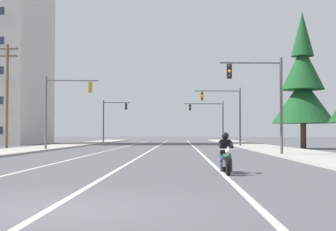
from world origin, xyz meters
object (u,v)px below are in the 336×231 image
Objects in this scene: traffic_signal_near_right at (264,92)px; traffic_signal_near_left at (61,102)px; traffic_signal_mid_left at (111,115)px; traffic_signal_far_right at (212,115)px; traffic_signal_mid_right at (227,108)px; utility_pole_left_near at (7,93)px; motorcycle_with_rider at (226,157)px; conifer_tree_right_verge_far at (303,86)px.

traffic_signal_near_right and traffic_signal_near_left have the same top height.
traffic_signal_mid_left is 14.98m from traffic_signal_far_right.
traffic_signal_far_right is at bearing 11.92° from traffic_signal_mid_left.
utility_pole_left_near is (-20.61, -7.36, 0.99)m from traffic_signal_mid_right.
traffic_signal_near_right is 20.92m from traffic_signal_mid_right.
traffic_signal_far_right is at bearing 86.87° from motorcycle_with_rider.
traffic_signal_mid_right reaches higher than motorcycle_with_rider.
traffic_signal_far_right is at bearing 90.46° from traffic_signal_mid_right.
utility_pole_left_near is (-20.43, -30.11, 0.93)m from traffic_signal_far_right.
traffic_signal_mid_right and traffic_signal_mid_left have the same top height.
traffic_signal_near_right is 18.34m from traffic_signal_near_left.
traffic_signal_mid_left is 0.49× the size of conifer_tree_right_verge_far.
traffic_signal_mid_right is at bearing 19.64° from utility_pole_left_near.
traffic_signal_mid_right and traffic_signal_far_right have the same top height.
motorcycle_with_rider is at bearing -104.98° from traffic_signal_near_right.
utility_pole_left_near is (-5.72, 3.35, 1.02)m from traffic_signal_near_left.
utility_pole_left_near is at bearing 149.68° from traffic_signal_near_left.
traffic_signal_near_left is at bearing -144.29° from traffic_signal_mid_right.
conifer_tree_right_verge_far reaches higher than motorcycle_with_rider.
traffic_signal_mid_left is at bearing 129.43° from conifer_tree_right_verge_far.
traffic_signal_mid_right is 0.49× the size of conifer_tree_right_verge_far.
traffic_signal_mid_right is at bearing -89.54° from traffic_signal_far_right.
traffic_signal_near_left is (-11.57, 23.91, 3.48)m from motorcycle_with_rider.
motorcycle_with_rider is 14.59m from traffic_signal_near_right.
traffic_signal_near_right is 1.00× the size of traffic_signal_near_left.
traffic_signal_near_right is at bearing -89.06° from traffic_signal_mid_right.
traffic_signal_near_left is 18.34m from traffic_signal_mid_right.
traffic_signal_near_right is at bearing -32.91° from utility_pole_left_near.
traffic_signal_mid_right is at bearing 84.52° from motorcycle_with_rider.
traffic_signal_near_right is 1.00× the size of traffic_signal_far_right.
traffic_signal_mid_left is at bearing -168.08° from traffic_signal_far_right.
utility_pole_left_near is 0.75× the size of conifer_tree_right_verge_far.
conifer_tree_right_verge_far is at bearing 71.19° from motorcycle_with_rider.
traffic_signal_near_left is at bearing -167.90° from conifer_tree_right_verge_far.
motorcycle_with_rider is 0.23× the size of utility_pole_left_near.
traffic_signal_mid_left is 27.65m from utility_pole_left_near.
traffic_signal_mid_right is 21.91m from utility_pole_left_near.
motorcycle_with_rider is 0.17× the size of conifer_tree_right_verge_far.
conifer_tree_right_verge_far is at bearing -77.21° from traffic_signal_far_right.
traffic_signal_near_right and traffic_signal_mid_left have the same top height.
traffic_signal_mid_left and traffic_signal_far_right have the same top height.
conifer_tree_right_verge_far is (9.70, 28.46, 5.21)m from motorcycle_with_rider.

